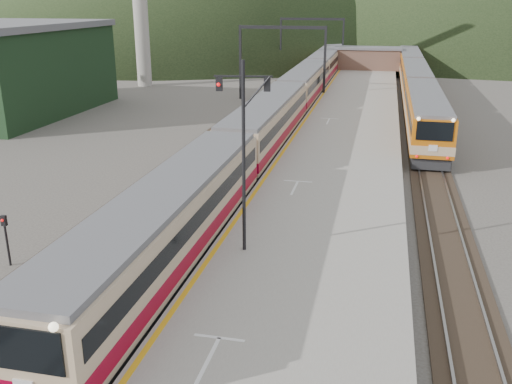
# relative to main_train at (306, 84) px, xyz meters

# --- Properties ---
(track_main) EXTENTS (2.60, 200.00, 0.23)m
(track_main) POSITION_rel_main_train_xyz_m (0.00, -13.64, -1.96)
(track_main) COLOR black
(track_main) RESTS_ON ground
(track_far) EXTENTS (2.60, 200.00, 0.23)m
(track_far) POSITION_rel_main_train_xyz_m (-5.00, -13.64, -1.96)
(track_far) COLOR black
(track_far) RESTS_ON ground
(track_second) EXTENTS (2.60, 200.00, 0.23)m
(track_second) POSITION_rel_main_train_xyz_m (11.50, -13.64, -1.96)
(track_second) COLOR black
(track_second) RESTS_ON ground
(platform) EXTENTS (8.00, 100.00, 1.00)m
(platform) POSITION_rel_main_train_xyz_m (5.60, -15.64, -1.53)
(platform) COLOR gray
(platform) RESTS_ON ground
(gantry_near) EXTENTS (9.55, 0.25, 8.00)m
(gantry_near) POSITION_rel_main_train_xyz_m (-2.85, 1.36, 3.55)
(gantry_near) COLOR black
(gantry_near) RESTS_ON ground
(gantry_far) EXTENTS (9.55, 0.25, 8.00)m
(gantry_far) POSITION_rel_main_train_xyz_m (-2.85, 26.36, 3.55)
(gantry_far) COLOR black
(gantry_far) RESTS_ON ground
(warehouse) EXTENTS (14.50, 20.50, 8.60)m
(warehouse) POSITION_rel_main_train_xyz_m (-28.00, -11.64, 2.29)
(warehouse) COLOR black
(warehouse) RESTS_ON ground
(station_shed) EXTENTS (9.40, 4.40, 3.10)m
(station_shed) POSITION_rel_main_train_xyz_m (5.60, 24.36, 0.54)
(station_shed) COLOR brown
(station_shed) RESTS_ON platform
(main_train) EXTENTS (2.95, 101.22, 3.60)m
(main_train) POSITION_rel_main_train_xyz_m (0.00, 0.00, 0.00)
(main_train) COLOR tan
(main_train) RESTS_ON track_main
(second_train) EXTENTS (2.76, 56.59, 3.36)m
(second_train) POSITION_rel_main_train_xyz_m (11.50, 4.36, -0.12)
(second_train) COLOR #BA5B0D
(second_train) RESTS_ON track_second
(signal_mast) EXTENTS (2.18, 0.50, 7.66)m
(signal_mast) POSITION_rel_main_train_xyz_m (3.02, -40.00, 3.61)
(signal_mast) COLOR black
(signal_mast) RESTS_ON platform
(short_signal_a) EXTENTS (0.24, 0.19, 2.27)m
(short_signal_a) POSITION_rel_main_train_xyz_m (-3.03, -44.31, -0.57)
(short_signal_a) COLOR black
(short_signal_a) RESTS_ON ground
(short_signal_b) EXTENTS (0.27, 0.24, 2.27)m
(short_signal_b) POSITION_rel_main_train_xyz_m (-2.61, -17.76, -0.57)
(short_signal_b) COLOR black
(short_signal_b) RESTS_ON ground
(short_signal_c) EXTENTS (0.22, 0.16, 2.27)m
(short_signal_c) POSITION_rel_main_train_xyz_m (-6.88, -41.64, -0.57)
(short_signal_c) COLOR black
(short_signal_c) RESTS_ON ground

